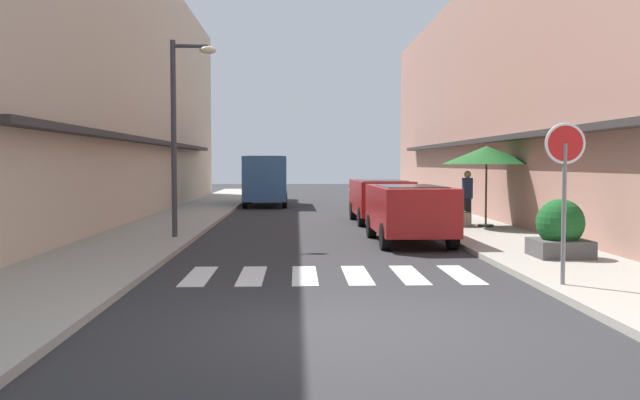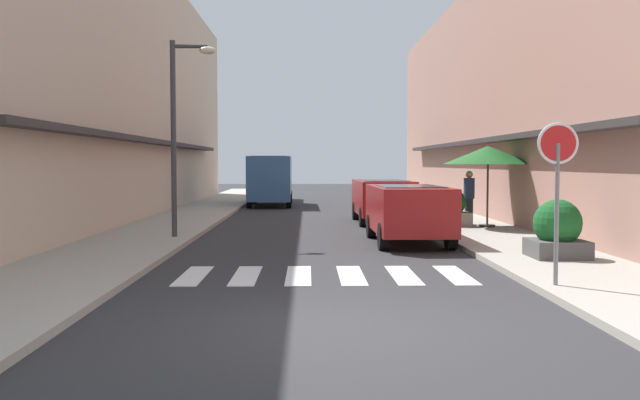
{
  "view_description": "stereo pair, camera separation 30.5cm",
  "coord_description": "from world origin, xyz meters",
  "views": [
    {
      "loc": [
        -0.61,
        -8.47,
        2.04
      ],
      "look_at": [
        0.03,
        10.86,
        1.01
      ],
      "focal_mm": 39.08,
      "sensor_mm": 36.0,
      "label": 1
    },
    {
      "loc": [
        -0.31,
        -8.48,
        2.04
      ],
      "look_at": [
        0.03,
        10.86,
        1.01
      ],
      "focal_mm": 39.08,
      "sensor_mm": 36.0,
      "label": 2
    }
  ],
  "objects": [
    {
      "name": "ground_plane",
      "position": [
        0.0,
        15.93,
        0.0
      ],
      "size": [
        87.62,
        87.62,
        0.0
      ],
      "primitive_type": "plane",
      "color": "#2B2B2D"
    },
    {
      "name": "sidewalk_left",
      "position": [
        -4.65,
        15.93,
        0.06
      ],
      "size": [
        2.73,
        55.76,
        0.12
      ],
      "primitive_type": "cube",
      "color": "#9E998E",
      "rests_on": "ground_plane"
    },
    {
      "name": "sidewalk_right",
      "position": [
        4.65,
        15.93,
        0.06
      ],
      "size": [
        2.73,
        55.76,
        0.12
      ],
      "primitive_type": "cube",
      "color": "#9E998E",
      "rests_on": "ground_plane"
    },
    {
      "name": "building_row_left",
      "position": [
        -8.51,
        16.92,
        4.92
      ],
      "size": [
        5.5,
        37.85,
        9.85
      ],
      "color": "#C6B299",
      "rests_on": "ground_plane"
    },
    {
      "name": "building_row_right",
      "position": [
        8.51,
        16.92,
        4.5
      ],
      "size": [
        5.5,
        37.85,
        9.01
      ],
      "color": "#A87A6B",
      "rests_on": "ground_plane"
    },
    {
      "name": "crosswalk",
      "position": [
        -0.0,
        4.02,
        0.01
      ],
      "size": [
        5.2,
        2.2,
        0.01
      ],
      "color": "silver",
      "rests_on": "ground_plane"
    },
    {
      "name": "parked_car_near",
      "position": [
        2.23,
        9.01,
        0.92
      ],
      "size": [
        1.86,
        4.15,
        1.47
      ],
      "color": "maroon",
      "rests_on": "ground_plane"
    },
    {
      "name": "parked_car_mid",
      "position": [
        2.23,
        15.07,
        0.92
      ],
      "size": [
        1.86,
        4.28,
        1.47
      ],
      "color": "maroon",
      "rests_on": "ground_plane"
    },
    {
      "name": "delivery_van",
      "position": [
        -2.08,
        24.72,
        1.41
      ],
      "size": [
        2.06,
        5.42,
        2.37
      ],
      "color": "#33598C",
      "rests_on": "ground_plane"
    },
    {
      "name": "round_street_sign",
      "position": [
        3.59,
        2.32,
        2.07
      ],
      "size": [
        0.65,
        0.07,
        2.55
      ],
      "color": "slate",
      "rests_on": "sidewalk_right"
    },
    {
      "name": "street_lamp",
      "position": [
        -3.6,
        9.71,
        3.24
      ],
      "size": [
        1.19,
        0.28,
        5.08
      ],
      "color": "#38383D",
      "rests_on": "sidewalk_left"
    },
    {
      "name": "cafe_umbrella",
      "position": [
        5.11,
        12.34,
        2.27
      ],
      "size": [
        2.69,
        2.69,
        2.44
      ],
      "color": "#262626",
      "rests_on": "sidewalk_right"
    },
    {
      "name": "planter_corner",
      "position": [
        4.77,
        5.52,
        0.65
      ],
      "size": [
        1.1,
        1.1,
        1.19
      ],
      "color": "#4C4C4C",
      "rests_on": "sidewalk_right"
    },
    {
      "name": "planter_midblock",
      "position": [
        4.1,
        12.7,
        0.62
      ],
      "size": [
        1.06,
        1.06,
        1.15
      ],
      "color": "gray",
      "rests_on": "sidewalk_right"
    },
    {
      "name": "pedestrian_walking_near",
      "position": [
        4.73,
        13.11,
        1.0
      ],
      "size": [
        0.34,
        0.34,
        1.68
      ],
      "rotation": [
        0.0,
        0.0,
        2.03
      ],
      "color": "#282B33",
      "rests_on": "sidewalk_right"
    }
  ]
}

